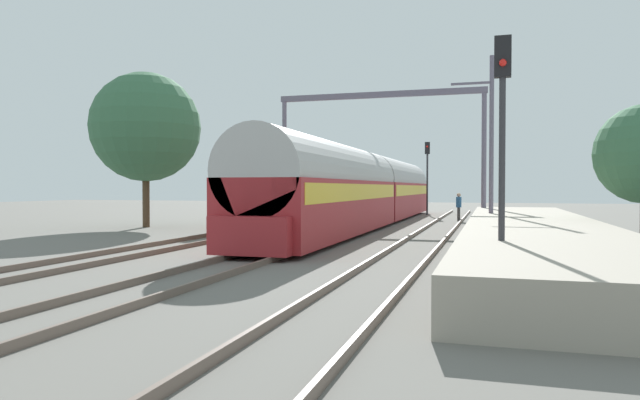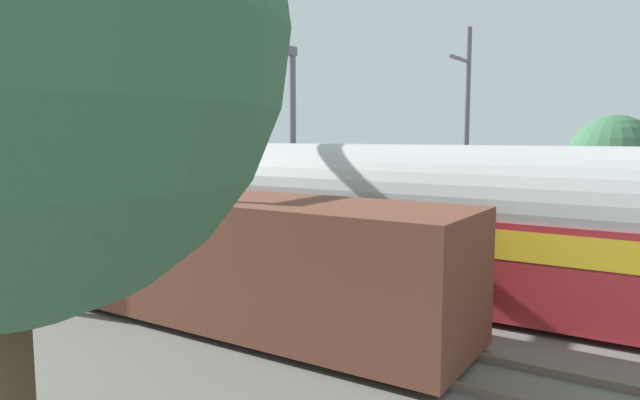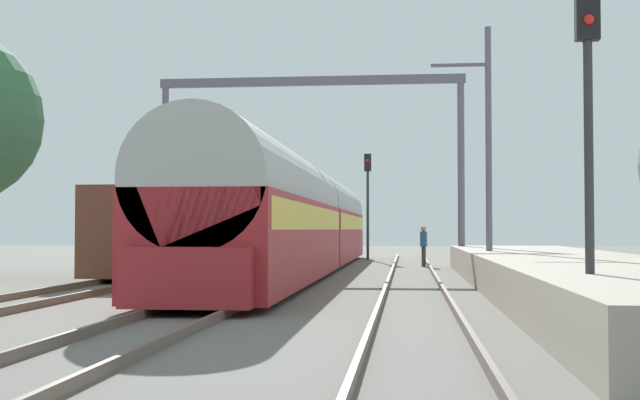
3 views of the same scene
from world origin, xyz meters
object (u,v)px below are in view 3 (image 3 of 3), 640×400
at_px(person_crossing, 424,242).
at_px(railway_signal_near, 588,109).
at_px(freight_car, 183,232).
at_px(railway_signal_far, 368,192).
at_px(passenger_train, 301,219).
at_px(catenary_gantry, 310,130).

xyz_separation_m(person_crossing, railway_signal_near, (2.09, -22.65, 2.39)).
distance_m(freight_car, railway_signal_far, 15.19).
relative_size(passenger_train, railway_signal_far, 5.99).
relative_size(passenger_train, freight_car, 2.53).
xyz_separation_m(passenger_train, railway_signal_near, (6.72, -17.96, 1.45)).
height_order(person_crossing, catenary_gantry, catenary_gantry).
bearing_deg(passenger_train, railway_signal_near, -69.47).
bearing_deg(person_crossing, railway_signal_far, 30.13).
xyz_separation_m(passenger_train, railway_signal_far, (1.92, 12.37, 1.51)).
distance_m(passenger_train, freight_car, 4.38).
distance_m(person_crossing, railway_signal_near, 22.87).
distance_m(freight_car, person_crossing, 10.68).
bearing_deg(railway_signal_near, freight_car, 123.25).
bearing_deg(passenger_train, freight_car, -160.94).
distance_m(passenger_train, railway_signal_near, 19.23).
bearing_deg(catenary_gantry, passenger_train, -90.00).
xyz_separation_m(passenger_train, freight_car, (-4.12, -1.42, -0.50)).
distance_m(passenger_train, railway_signal_far, 12.61).
xyz_separation_m(passenger_train, catenary_gantry, (0.00, 3.09, 3.67)).
xyz_separation_m(passenger_train, person_crossing, (4.63, 4.69, -0.94)).
xyz_separation_m(railway_signal_near, catenary_gantry, (-6.72, 21.05, 2.22)).
bearing_deg(freight_car, railway_signal_far, 66.37).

